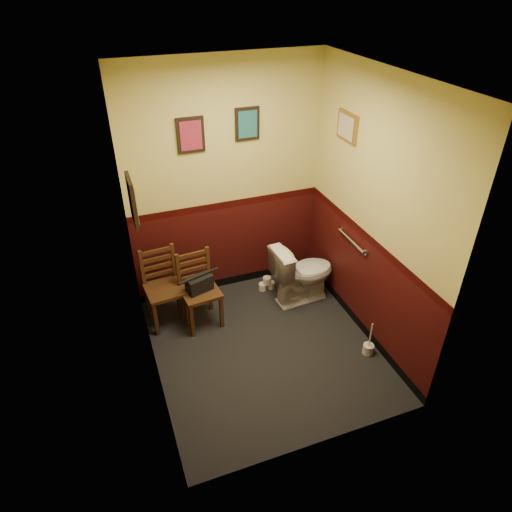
{
  "coord_description": "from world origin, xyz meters",
  "views": [
    {
      "loc": [
        -1.29,
        -3.23,
        3.42
      ],
      "look_at": [
        0.0,
        0.25,
        1.0
      ],
      "focal_mm": 32.0,
      "sensor_mm": 36.0,
      "label": 1
    }
  ],
  "objects": [
    {
      "name": "floor",
      "position": [
        0.0,
        0.0,
        0.0
      ],
      "size": [
        2.2,
        2.4,
        0.0
      ],
      "primitive_type": "cube",
      "color": "black",
      "rests_on": "ground"
    },
    {
      "name": "ceiling",
      "position": [
        0.0,
        0.0,
        2.7
      ],
      "size": [
        2.2,
        2.4,
        0.0
      ],
      "primitive_type": "cube",
      "rotation": [
        3.14,
        0.0,
        0.0
      ],
      "color": "silver",
      "rests_on": "ground"
    },
    {
      "name": "wall_back",
      "position": [
        0.0,
        1.2,
        1.35
      ],
      "size": [
        2.2,
        0.0,
        2.7
      ],
      "primitive_type": "cube",
      "rotation": [
        1.57,
        0.0,
        0.0
      ],
      "color": "#380C0B",
      "rests_on": "ground"
    },
    {
      "name": "wall_front",
      "position": [
        0.0,
        -1.2,
        1.35
      ],
      "size": [
        2.2,
        0.0,
        2.7
      ],
      "primitive_type": "cube",
      "rotation": [
        -1.57,
        0.0,
        0.0
      ],
      "color": "#380C0B",
      "rests_on": "ground"
    },
    {
      "name": "wall_left",
      "position": [
        -1.1,
        0.0,
        1.35
      ],
      "size": [
        0.0,
        2.4,
        2.7
      ],
      "primitive_type": "cube",
      "rotation": [
        1.57,
        0.0,
        1.57
      ],
      "color": "#380C0B",
      "rests_on": "ground"
    },
    {
      "name": "wall_right",
      "position": [
        1.1,
        0.0,
        1.35
      ],
      "size": [
        0.0,
        2.4,
        2.7
      ],
      "primitive_type": "cube",
      "rotation": [
        1.57,
        0.0,
        -1.57
      ],
      "color": "#380C0B",
      "rests_on": "ground"
    },
    {
      "name": "grab_bar",
      "position": [
        1.07,
        0.25,
        0.95
      ],
      "size": [
        0.05,
        0.56,
        0.06
      ],
      "color": "silver",
      "rests_on": "wall_right"
    },
    {
      "name": "framed_print_back_a",
      "position": [
        -0.35,
        1.18,
        1.95
      ],
      "size": [
        0.28,
        0.04,
        0.36
      ],
      "color": "black",
      "rests_on": "wall_back"
    },
    {
      "name": "framed_print_back_b",
      "position": [
        0.25,
        1.18,
        2.0
      ],
      "size": [
        0.26,
        0.04,
        0.34
      ],
      "color": "black",
      "rests_on": "wall_back"
    },
    {
      "name": "framed_print_left",
      "position": [
        -1.08,
        0.1,
        1.85
      ],
      "size": [
        0.04,
        0.3,
        0.38
      ],
      "color": "black",
      "rests_on": "wall_left"
    },
    {
      "name": "framed_print_right",
      "position": [
        1.08,
        0.6,
        2.05
      ],
      "size": [
        0.04,
        0.34,
        0.28
      ],
      "color": "olive",
      "rests_on": "wall_right"
    },
    {
      "name": "toilet",
      "position": [
        0.72,
        0.63,
        0.37
      ],
      "size": [
        0.78,
        0.47,
        0.73
      ],
      "primitive_type": "imported",
      "rotation": [
        0.0,
        0.0,
        1.64
      ],
      "color": "white",
      "rests_on": "floor"
    },
    {
      "name": "toilet_brush",
      "position": [
        0.98,
        -0.44,
        0.06
      ],
      "size": [
        0.11,
        0.11,
        0.4
      ],
      "color": "silver",
      "rests_on": "floor"
    },
    {
      "name": "chair_left",
      "position": [
        -0.85,
        0.83,
        0.44
      ],
      "size": [
        0.44,
        0.44,
        0.87
      ],
      "rotation": [
        0.0,
        0.0,
        0.09
      ],
      "color": "#442814",
      "rests_on": "floor"
    },
    {
      "name": "chair_right",
      "position": [
        -0.5,
        0.67,
        0.42
      ],
      "size": [
        0.43,
        0.43,
        0.84
      ],
      "rotation": [
        0.0,
        0.0,
        0.1
      ],
      "color": "#442814",
      "rests_on": "floor"
    },
    {
      "name": "handbag",
      "position": [
        -0.5,
        0.63,
        0.53
      ],
      "size": [
        0.31,
        0.21,
        0.2
      ],
      "rotation": [
        0.0,
        0.0,
        0.3
      ],
      "color": "black",
      "rests_on": "chair_right"
    },
    {
      "name": "tp_stack",
      "position": [
        0.4,
        0.95,
        0.07
      ],
      "size": [
        0.2,
        0.11,
        0.18
      ],
      "color": "silver",
      "rests_on": "floor"
    }
  ]
}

